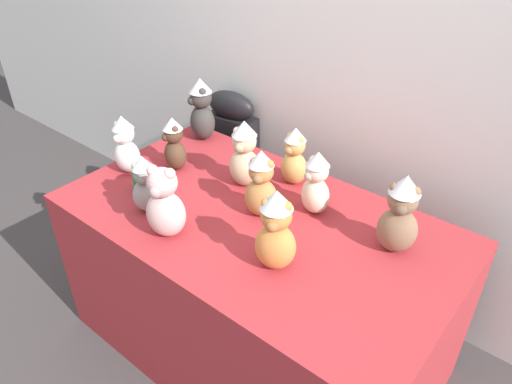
% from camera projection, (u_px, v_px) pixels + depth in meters
% --- Properties ---
extents(ground_plane, '(10.00, 10.00, 0.00)m').
position_uv_depth(ground_plane, '(221.00, 380.00, 2.16)').
color(ground_plane, '#3D3838').
extents(wall_back, '(7.00, 0.08, 2.60)m').
position_uv_depth(wall_back, '(360.00, 39.00, 2.05)').
color(wall_back, white).
rests_on(wall_back, ground_plane).
extents(display_table, '(1.58, 0.89, 0.76)m').
position_uv_depth(display_table, '(256.00, 287.00, 2.11)').
color(display_table, maroon).
rests_on(display_table, ground_plane).
extents(instrument_case, '(0.29, 0.15, 0.94)m').
position_uv_depth(instrument_case, '(233.00, 168.00, 2.77)').
color(instrument_case, black).
rests_on(instrument_case, ground_plane).
extents(teddy_bear_cream, '(0.15, 0.14, 0.27)m').
position_uv_depth(teddy_bear_cream, '(316.00, 183.00, 1.86)').
color(teddy_bear_cream, beige).
rests_on(teddy_bear_cream, display_table).
extents(teddy_bear_ash, '(0.15, 0.14, 0.25)m').
position_uv_depth(teddy_bear_ash, '(145.00, 185.00, 1.87)').
color(teddy_bear_ash, gray).
rests_on(teddy_bear_ash, display_table).
extents(teddy_bear_honey, '(0.13, 0.11, 0.26)m').
position_uv_depth(teddy_bear_honey, '(294.00, 157.00, 2.04)').
color(teddy_bear_honey, tan).
rests_on(teddy_bear_honey, display_table).
extents(teddy_bear_mocha, '(0.17, 0.16, 0.31)m').
position_uv_depth(teddy_bear_mocha, '(400.00, 215.00, 1.65)').
color(teddy_bear_mocha, '#7F6047').
rests_on(teddy_bear_mocha, display_table).
extents(teddy_bear_sand, '(0.16, 0.14, 0.30)m').
position_uv_depth(teddy_bear_sand, '(245.00, 155.00, 2.02)').
color(teddy_bear_sand, '#CCB78E').
rests_on(teddy_bear_sand, display_table).
extents(teddy_bear_caramel, '(0.16, 0.14, 0.29)m').
position_uv_depth(teddy_bear_caramel, '(262.00, 185.00, 1.84)').
color(teddy_bear_caramel, '#B27A42').
rests_on(teddy_bear_caramel, display_table).
extents(teddy_bear_cocoa, '(0.14, 0.13, 0.25)m').
position_uv_depth(teddy_bear_cocoa, '(174.00, 144.00, 2.14)').
color(teddy_bear_cocoa, '#4C3323').
rests_on(teddy_bear_cocoa, display_table).
extents(teddy_bear_snow, '(0.13, 0.12, 0.27)m').
position_uv_depth(teddy_bear_snow, '(126.00, 145.00, 2.12)').
color(teddy_bear_snow, white).
rests_on(teddy_bear_snow, display_table).
extents(teddy_bear_ginger, '(0.17, 0.16, 0.31)m').
position_uv_depth(teddy_bear_ginger, '(276.00, 231.00, 1.58)').
color(teddy_bear_ginger, '#D17F3D').
rests_on(teddy_bear_ginger, display_table).
extents(teddy_bear_blush, '(0.18, 0.17, 0.29)m').
position_uv_depth(teddy_bear_blush, '(165.00, 204.00, 1.74)').
color(teddy_bear_blush, beige).
rests_on(teddy_bear_blush, display_table).
extents(teddy_bear_charcoal, '(0.18, 0.18, 0.32)m').
position_uv_depth(teddy_bear_charcoal, '(202.00, 110.00, 2.37)').
color(teddy_bear_charcoal, '#383533').
rests_on(teddy_bear_charcoal, display_table).
extents(party_cup_green, '(0.08, 0.08, 0.11)m').
position_uv_depth(party_cup_green, '(142.00, 180.00, 2.02)').
color(party_cup_green, '#238C3D').
rests_on(party_cup_green, display_table).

